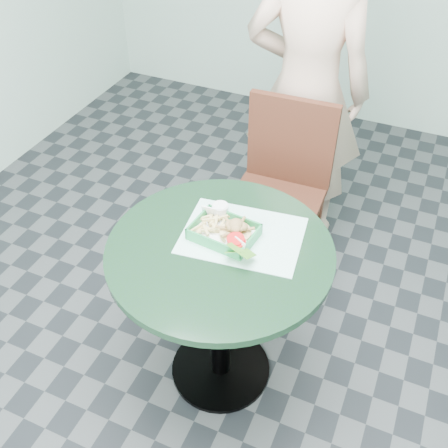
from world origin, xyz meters
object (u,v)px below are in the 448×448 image
at_px(sauce_ramekin, 217,213).
at_px(food_basket, 224,238).
at_px(crab_sandwich, 236,232).
at_px(dining_chair, 282,181).
at_px(diner_person, 309,66).
at_px(cafe_table, 220,283).

bearing_deg(sauce_ramekin, food_basket, -52.08).
relative_size(food_basket, crab_sandwich, 1.97).
xyz_separation_m(food_basket, crab_sandwich, (0.04, 0.01, 0.03)).
height_order(food_basket, sauce_ramekin, sauce_ramekin).
distance_m(dining_chair, sauce_ramekin, 0.70).
relative_size(food_basket, sauce_ramekin, 3.64).
bearing_deg(crab_sandwich, sauce_ramekin, 146.79).
xyz_separation_m(diner_person, food_basket, (0.01, -1.04, -0.24)).
xyz_separation_m(crab_sandwich, sauce_ramekin, (-0.10, 0.07, 0.00)).
distance_m(cafe_table, sauce_ramekin, 0.27).
xyz_separation_m(cafe_table, sauce_ramekin, (-0.07, 0.14, 0.22)).
distance_m(cafe_table, crab_sandwich, 0.23).
xyz_separation_m(cafe_table, dining_chair, (-0.02, 0.78, -0.05)).
bearing_deg(food_basket, sauce_ramekin, 127.92).
bearing_deg(cafe_table, crab_sandwich, 67.05).
height_order(diner_person, food_basket, diner_person).
xyz_separation_m(dining_chair, sauce_ramekin, (-0.06, -0.64, 0.27)).
bearing_deg(dining_chair, diner_person, 88.95).
xyz_separation_m(dining_chair, diner_person, (-0.00, 0.31, 0.47)).
bearing_deg(food_basket, cafe_table, -81.23).
bearing_deg(diner_person, cafe_table, 86.57).
height_order(diner_person, sauce_ramekin, diner_person).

